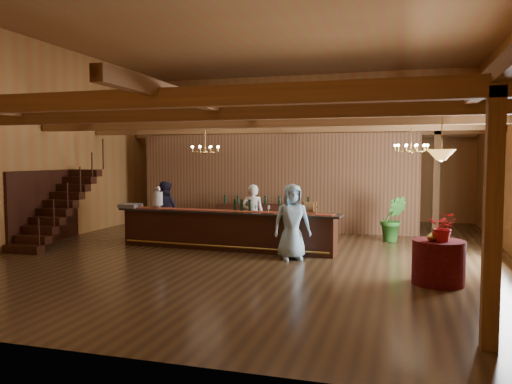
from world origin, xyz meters
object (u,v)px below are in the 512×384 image
(raffle_drum, at_px, (309,207))
(round_table, at_px, (438,262))
(bartender, at_px, (253,215))
(beverage_dispenser, at_px, (158,198))
(chandelier_left, at_px, (205,149))
(tasting_bar, at_px, (226,230))
(pendant_lamp, at_px, (441,155))
(backbar_shelf, at_px, (266,218))
(staff_second, at_px, (165,211))
(floor_plant, at_px, (393,219))
(guest, at_px, (292,222))
(chandelier_right, at_px, (411,148))

(raffle_drum, xyz_separation_m, round_table, (2.79, -2.07, -0.75))
(round_table, distance_m, bartender, 5.36)
(beverage_dispenser, height_order, raffle_drum, beverage_dispenser)
(chandelier_left, relative_size, bartender, 0.49)
(tasting_bar, xyz_separation_m, pendant_lamp, (4.98, -2.24, 1.90))
(round_table, bearing_deg, beverage_dispenser, 161.04)
(backbar_shelf, bearing_deg, beverage_dispenser, -135.86)
(staff_second, xyz_separation_m, floor_plant, (6.20, 1.64, -0.20))
(bartender, xyz_separation_m, guest, (1.38, -1.47, 0.05))
(tasting_bar, relative_size, chandelier_right, 7.45)
(raffle_drum, distance_m, chandelier_left, 3.58)
(raffle_drum, distance_m, floor_plant, 3.25)
(round_table, bearing_deg, chandelier_left, 151.97)
(guest, bearing_deg, chandelier_left, 124.97)
(raffle_drum, height_order, chandelier_left, chandelier_left)
(tasting_bar, relative_size, chandelier_left, 7.45)
(staff_second, relative_size, floor_plant, 1.32)
(round_table, height_order, pendant_lamp, pendant_lamp)
(round_table, relative_size, chandelier_right, 1.19)
(chandelier_right, distance_m, bartender, 4.38)
(raffle_drum, distance_m, pendant_lamp, 3.69)
(bartender, height_order, floor_plant, bartender)
(pendant_lamp, relative_size, staff_second, 0.53)
(beverage_dispenser, height_order, bartender, bartender)
(round_table, xyz_separation_m, guest, (-3.09, 1.47, 0.46))
(bartender, relative_size, floor_plant, 1.28)
(chandelier_right, xyz_separation_m, staff_second, (-6.61, -0.20, -1.75))
(raffle_drum, height_order, floor_plant, raffle_drum)
(backbar_shelf, bearing_deg, staff_second, -143.86)
(bartender, bearing_deg, raffle_drum, 145.14)
(staff_second, bearing_deg, tasting_bar, 168.54)
(raffle_drum, height_order, guest, guest)
(bartender, xyz_separation_m, floor_plant, (3.59, 1.71, -0.18))
(backbar_shelf, xyz_separation_m, pendant_lamp, (4.75, -5.31, 1.97))
(round_table, bearing_deg, raffle_drum, 143.45)
(tasting_bar, height_order, chandelier_right, chandelier_right)
(pendant_lamp, bearing_deg, raffle_drum, 143.45)
(beverage_dispenser, distance_m, backbar_shelf, 3.76)
(guest, relative_size, floor_plant, 1.37)
(backbar_shelf, height_order, staff_second, staff_second)
(raffle_drum, distance_m, guest, 0.73)
(tasting_bar, relative_size, bartender, 3.63)
(beverage_dispenser, height_order, chandelier_left, chandelier_left)
(round_table, distance_m, floor_plant, 4.73)
(raffle_drum, xyz_separation_m, chandelier_left, (-3.10, 1.07, 1.43))
(tasting_bar, bearing_deg, guest, -18.95)
(floor_plant, bearing_deg, chandelier_left, -163.27)
(round_table, height_order, staff_second, staff_second)
(round_table, relative_size, bartender, 0.58)
(floor_plant, bearing_deg, raffle_drum, -126.56)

